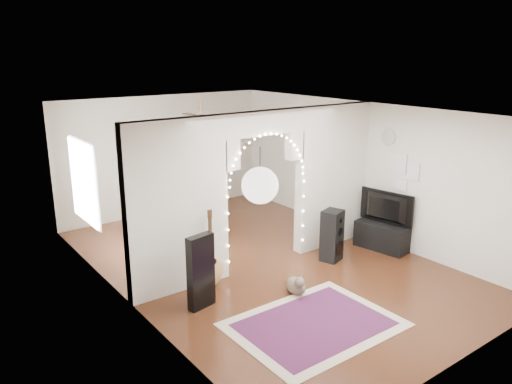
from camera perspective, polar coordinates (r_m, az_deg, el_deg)
floor at (r=8.98m, az=0.82°, el=-8.08°), size 7.50×7.50×0.00m
ceiling at (r=8.27m, az=0.89°, el=9.29°), size 5.00×7.50×0.02m
wall_back at (r=11.64m, az=-10.51°, el=4.20°), size 5.00×0.02×2.70m
wall_front at (r=6.16m, az=22.83°, el=-7.28°), size 5.00×0.02×2.70m
wall_left at (r=7.34m, az=-14.82°, el=-2.90°), size 0.02×7.50×2.70m
wall_right at (r=10.20m, az=12.06°, el=2.49°), size 0.02×7.50×2.70m
divider_wall at (r=8.51m, az=0.86°, el=0.73°), size 5.00×0.20×2.70m
fairy_lights at (r=8.38m, az=1.40°, el=1.37°), size 1.64×0.04×1.60m
window at (r=8.94m, az=-19.12°, el=1.09°), size 0.04×1.20×1.40m
wall_clock at (r=9.67m, az=14.91°, el=6.12°), size 0.03×0.31×0.31m
picture_frames at (r=9.54m, az=16.52°, el=2.20°), size 0.02×0.50×0.70m
paper_lantern at (r=5.34m, az=0.46°, el=0.75°), size 0.40×0.40×0.40m
ceiling_fan at (r=9.95m, az=-6.24°, el=8.57°), size 1.10×1.10×0.30m
area_rug at (r=7.15m, az=6.67°, el=-14.79°), size 2.24×1.69×0.02m
guitar_case at (r=7.35m, az=-6.33°, el=-9.05°), size 0.45×0.22×1.12m
acoustic_guitar at (r=7.96m, az=-5.18°, el=-7.64°), size 0.45×0.17×1.10m
tabby_cat at (r=7.86m, az=4.62°, el=-10.58°), size 0.36×0.56×0.37m
floor_speaker at (r=9.03m, az=8.68°, el=-4.95°), size 0.44×0.41×0.93m
media_console at (r=9.79m, az=14.16°, el=-4.95°), size 0.57×1.05×0.50m
tv at (r=9.61m, az=14.38°, el=-1.82°), size 0.33×1.08×0.62m
bookcase at (r=11.70m, az=-8.30°, el=1.65°), size 1.63×0.85×1.62m
dining_table at (r=11.56m, az=-8.74°, el=0.80°), size 1.24×0.86×0.76m
flower_vase at (r=11.52m, az=-8.77°, el=1.61°), size 0.19×0.19×0.19m
dining_chair_left at (r=9.98m, az=-5.90°, el=-4.18°), size 0.54×0.56×0.48m
dining_chair_right at (r=10.90m, az=-8.05°, el=-2.54°), size 0.64×0.65×0.47m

